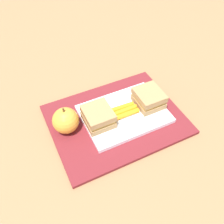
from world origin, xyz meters
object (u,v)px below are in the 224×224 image
at_px(food_tray, 124,114).
at_px(carrot_sticks_bundle, 124,111).
at_px(apple, 66,121).
at_px(sandwich_half_left, 149,98).
at_px(sandwich_half_right, 98,117).

bearing_deg(food_tray, carrot_sticks_bundle, -15.47).
bearing_deg(apple, sandwich_half_left, 174.34).
bearing_deg(carrot_sticks_bundle, sandwich_half_left, 179.91).
height_order(sandwich_half_right, carrot_sticks_bundle, sandwich_half_right).
bearing_deg(sandwich_half_left, apple, -5.66).
xyz_separation_m(carrot_sticks_bundle, apple, (0.16, -0.02, 0.02)).
height_order(food_tray, sandwich_half_left, sandwich_half_left).
relative_size(sandwich_half_left, sandwich_half_right, 1.00).
xyz_separation_m(sandwich_half_right, apple, (0.08, -0.02, 0.00)).
bearing_deg(sandwich_half_right, sandwich_half_left, 180.00).
height_order(sandwich_half_left, carrot_sticks_bundle, sandwich_half_left).
distance_m(sandwich_half_right, carrot_sticks_bundle, 0.08).
xyz_separation_m(sandwich_half_right, carrot_sticks_bundle, (-0.08, -0.00, -0.01)).
distance_m(sandwich_half_left, sandwich_half_right, 0.16).
xyz_separation_m(food_tray, sandwich_half_right, (0.08, 0.00, 0.03)).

